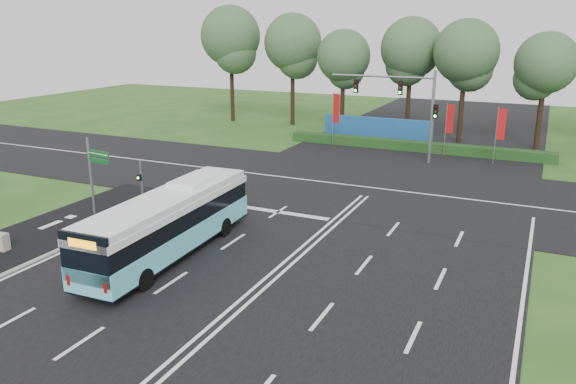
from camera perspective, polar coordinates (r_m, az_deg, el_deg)
The scene contains 16 objects.
ground at distance 26.04m, azimuth 0.74°, elevation -6.28°, with size 120.00×120.00×0.00m, color #27521B.
road_main at distance 26.03m, azimuth 0.74°, elevation -6.24°, with size 20.00×120.00×0.04m, color black.
road_cross at distance 36.71m, azimuth 8.43°, elevation 0.42°, with size 120.00×14.00×0.05m, color black.
bike_path at distance 30.92m, azimuth -23.44°, elevation -3.89°, with size 5.00×18.00×0.06m, color black.
kerb_strip at distance 29.22m, azimuth -20.27°, elevation -4.62°, with size 0.25×18.00×0.12m, color gray.
city_bus at distance 25.83m, azimuth -11.92°, elevation -3.09°, with size 2.70×10.98×3.13m.
pedestrian_signal at distance 32.17m, azimuth -14.68°, elevation 0.76°, with size 0.28×0.40×3.03m.
street_sign at distance 31.91m, azimuth -19.08°, elevation 2.26°, with size 1.69×0.34×4.37m.
utility_cabinet at distance 29.31m, azimuth -27.03°, elevation -4.60°, with size 0.52×0.43×0.87m, color #A99D88.
banner_flag_left at distance 48.91m, azimuth 4.83°, elevation 8.15°, with size 0.67×0.23×4.66m.
banner_flag_mid at distance 46.63m, azimuth 16.03°, elevation 6.88°, with size 0.62×0.18×4.27m.
banner_flag_right at distance 44.91m, azimuth 20.73°, elevation 6.15°, with size 0.64×0.07×4.32m.
traffic_light_gantry at distance 43.82m, azimuth 12.19°, elevation 9.03°, with size 8.41×0.28×7.00m.
hedge at distance 48.42m, azimuth 12.73°, elevation 4.56°, with size 22.00×1.20×0.80m, color #173915.
blue_hoarding at distance 51.61m, azimuth 9.04°, elevation 6.27°, with size 10.00×0.30×2.20m, color #1A5492.
eucalyptus_row at distance 53.72m, azimuth 17.36°, elevation 13.78°, with size 55.24×8.33×12.27m.
Camera 1 is at (9.79, -21.92, 10.08)m, focal length 35.00 mm.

